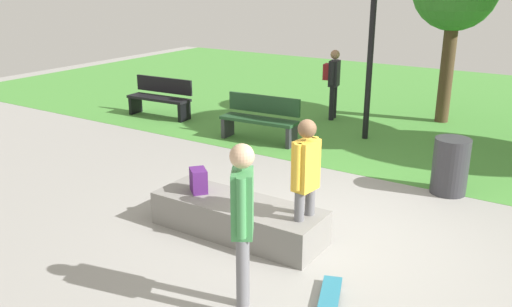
{
  "coord_description": "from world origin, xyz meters",
  "views": [
    {
      "loc": [
        2.59,
        -5.74,
        3.23
      ],
      "look_at": [
        -1.06,
        -0.08,
        0.98
      ],
      "focal_mm": 37.78,
      "sensor_mm": 36.0,
      "label": 1
    }
  ],
  "objects_px": {
    "park_bench_far_right": "(260,118)",
    "trash_bin": "(450,166)",
    "lamp_post": "(373,23)",
    "skateboard_by_ledge": "(329,298)",
    "skater_performing_trick": "(242,217)",
    "backpack_on_ledge": "(199,180)",
    "skater_watching": "(306,177)",
    "concrete_ledge": "(238,217)",
    "pedestrian_with_backpack": "(333,78)",
    "park_bench_near_lamppost": "(161,97)"
  },
  "relations": [
    {
      "from": "lamp_post",
      "to": "pedestrian_with_backpack",
      "type": "distance_m",
      "value": 2.16
    },
    {
      "from": "skater_watching",
      "to": "park_bench_near_lamppost",
      "type": "height_order",
      "value": "skater_watching"
    },
    {
      "from": "skater_performing_trick",
      "to": "skater_watching",
      "type": "xyz_separation_m",
      "value": [
        -0.08,
        1.44,
        -0.07
      ]
    },
    {
      "from": "lamp_post",
      "to": "backpack_on_ledge",
      "type": "bearing_deg",
      "value": -94.6
    },
    {
      "from": "skater_watching",
      "to": "pedestrian_with_backpack",
      "type": "distance_m",
      "value": 6.47
    },
    {
      "from": "skater_performing_trick",
      "to": "skateboard_by_ledge",
      "type": "relative_size",
      "value": 2.16
    },
    {
      "from": "skateboard_by_ledge",
      "to": "trash_bin",
      "type": "relative_size",
      "value": 0.94
    },
    {
      "from": "backpack_on_ledge",
      "to": "skater_watching",
      "type": "relative_size",
      "value": 0.19
    },
    {
      "from": "backpack_on_ledge",
      "to": "lamp_post",
      "type": "distance_m",
      "value": 5.28
    },
    {
      "from": "concrete_ledge",
      "to": "trash_bin",
      "type": "height_order",
      "value": "trash_bin"
    },
    {
      "from": "skateboard_by_ledge",
      "to": "park_bench_near_lamppost",
      "type": "bearing_deg",
      "value": 144.14
    },
    {
      "from": "skater_performing_trick",
      "to": "skater_watching",
      "type": "relative_size",
      "value": 1.06
    },
    {
      "from": "park_bench_far_right",
      "to": "lamp_post",
      "type": "height_order",
      "value": "lamp_post"
    },
    {
      "from": "concrete_ledge",
      "to": "pedestrian_with_backpack",
      "type": "distance_m",
      "value": 6.26
    },
    {
      "from": "backpack_on_ledge",
      "to": "skateboard_by_ledge",
      "type": "xyz_separation_m",
      "value": [
        2.32,
        -0.79,
        -0.55
      ]
    },
    {
      "from": "skater_performing_trick",
      "to": "skateboard_by_ledge",
      "type": "bearing_deg",
      "value": 41.56
    },
    {
      "from": "skater_performing_trick",
      "to": "park_bench_far_right",
      "type": "xyz_separation_m",
      "value": [
        -2.99,
        5.05,
        -0.56
      ]
    },
    {
      "from": "backpack_on_ledge",
      "to": "lamp_post",
      "type": "bearing_deg",
      "value": 125.86
    },
    {
      "from": "skater_watching",
      "to": "trash_bin",
      "type": "relative_size",
      "value": 1.9
    },
    {
      "from": "backpack_on_ledge",
      "to": "park_bench_far_right",
      "type": "height_order",
      "value": "park_bench_far_right"
    },
    {
      "from": "skater_watching",
      "to": "park_bench_far_right",
      "type": "bearing_deg",
      "value": 128.88
    },
    {
      "from": "park_bench_near_lamppost",
      "to": "park_bench_far_right",
      "type": "bearing_deg",
      "value": -7.33
    },
    {
      "from": "park_bench_near_lamppost",
      "to": "trash_bin",
      "type": "bearing_deg",
      "value": -9.4
    },
    {
      "from": "concrete_ledge",
      "to": "lamp_post",
      "type": "distance_m",
      "value": 5.4
    },
    {
      "from": "lamp_post",
      "to": "pedestrian_with_backpack",
      "type": "xyz_separation_m",
      "value": [
        -1.27,
        1.07,
        -1.38
      ]
    },
    {
      "from": "skater_watching",
      "to": "concrete_ledge",
      "type": "bearing_deg",
      "value": -176.97
    },
    {
      "from": "skater_performing_trick",
      "to": "backpack_on_ledge",
      "type": "bearing_deg",
      "value": 140.06
    },
    {
      "from": "skateboard_by_ledge",
      "to": "park_bench_near_lamppost",
      "type": "relative_size",
      "value": 0.51
    },
    {
      "from": "skateboard_by_ledge",
      "to": "backpack_on_ledge",
      "type": "bearing_deg",
      "value": 161.22
    },
    {
      "from": "backpack_on_ledge",
      "to": "skateboard_by_ledge",
      "type": "bearing_deg",
      "value": 21.68
    },
    {
      "from": "lamp_post",
      "to": "pedestrian_with_backpack",
      "type": "relative_size",
      "value": 2.36
    },
    {
      "from": "concrete_ledge",
      "to": "pedestrian_with_backpack",
      "type": "bearing_deg",
      "value": 103.96
    },
    {
      "from": "concrete_ledge",
      "to": "backpack_on_ledge",
      "type": "height_order",
      "value": "backpack_on_ledge"
    },
    {
      "from": "skater_performing_trick",
      "to": "skater_watching",
      "type": "bearing_deg",
      "value": 93.21
    },
    {
      "from": "backpack_on_ledge",
      "to": "skater_performing_trick",
      "type": "distance_m",
      "value": 2.2
    },
    {
      "from": "park_bench_far_right",
      "to": "trash_bin",
      "type": "bearing_deg",
      "value": -10.98
    },
    {
      "from": "concrete_ledge",
      "to": "skateboard_by_ledge",
      "type": "distance_m",
      "value": 1.88
    },
    {
      "from": "skater_watching",
      "to": "park_bench_near_lamppost",
      "type": "bearing_deg",
      "value": 146.1
    },
    {
      "from": "backpack_on_ledge",
      "to": "pedestrian_with_backpack",
      "type": "bearing_deg",
      "value": 138.65
    },
    {
      "from": "lamp_post",
      "to": "pedestrian_with_backpack",
      "type": "bearing_deg",
      "value": 139.77
    },
    {
      "from": "skater_watching",
      "to": "skateboard_by_ledge",
      "type": "bearing_deg",
      "value": -48.39
    },
    {
      "from": "skateboard_by_ledge",
      "to": "trash_bin",
      "type": "bearing_deg",
      "value": 85.9
    },
    {
      "from": "skateboard_by_ledge",
      "to": "park_bench_near_lamppost",
      "type": "distance_m",
      "value": 8.29
    },
    {
      "from": "skateboard_by_ledge",
      "to": "skater_performing_trick",
      "type": "bearing_deg",
      "value": -138.44
    },
    {
      "from": "backpack_on_ledge",
      "to": "park_bench_far_right",
      "type": "bearing_deg",
      "value": 150.53
    },
    {
      "from": "backpack_on_ledge",
      "to": "park_bench_near_lamppost",
      "type": "bearing_deg",
      "value": 177.68
    },
    {
      "from": "skater_performing_trick",
      "to": "pedestrian_with_backpack",
      "type": "distance_m",
      "value": 7.85
    },
    {
      "from": "skater_watching",
      "to": "pedestrian_with_backpack",
      "type": "bearing_deg",
      "value": 112.19
    },
    {
      "from": "concrete_ledge",
      "to": "park_bench_far_right",
      "type": "xyz_separation_m",
      "value": [
        -1.97,
        3.66,
        0.26
      ]
    },
    {
      "from": "skater_performing_trick",
      "to": "park_bench_near_lamppost",
      "type": "distance_m",
      "value": 8.15
    }
  ]
}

